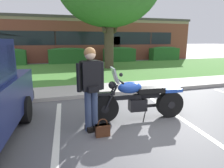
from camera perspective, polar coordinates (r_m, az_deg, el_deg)
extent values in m
plane|color=#565659|center=(4.45, 12.22, -12.34)|extent=(140.00, 140.00, 0.00)
cube|color=#B7B2A8|center=(6.84, 0.56, -2.64)|extent=(60.00, 0.20, 0.12)
cube|color=#B7B2A8|center=(7.63, -1.44, -1.20)|extent=(60.00, 1.50, 0.08)
cube|color=#478433|center=(12.19, -7.73, 3.80)|extent=(60.00, 8.00, 0.06)
cube|color=silver|center=(4.11, -15.40, -14.62)|extent=(0.47, 4.40, 0.01)
cube|color=silver|center=(5.05, 19.69, -9.68)|extent=(0.47, 4.40, 0.01)
cylinder|color=black|center=(4.58, -2.07, -7.00)|extent=(0.65, 0.16, 0.64)
cylinder|color=black|center=(4.58, -2.07, -7.00)|extent=(0.19, 0.14, 0.18)
cylinder|color=black|center=(5.09, 16.02, -5.44)|extent=(0.65, 0.24, 0.64)
cylinder|color=black|center=(5.09, 16.02, -5.44)|extent=(0.20, 0.22, 0.18)
cube|color=black|center=(4.47, -2.10, -2.76)|extent=(0.45, 0.18, 0.06)
cube|color=blue|center=(5.03, 16.75, -1.70)|extent=(0.46, 0.24, 0.08)
cylinder|color=black|center=(4.44, -0.18, -3.82)|extent=(0.31, 0.07, 0.58)
cylinder|color=black|center=(4.59, -0.60, -3.27)|extent=(0.31, 0.07, 0.58)
sphere|color=black|center=(4.46, 0.05, -0.32)|extent=(0.17, 0.17, 0.17)
cylinder|color=black|center=(4.47, 1.81, 1.27)|extent=(0.10, 0.72, 0.03)
cylinder|color=black|center=(4.12, 3.03, 0.32)|extent=(0.05, 0.10, 0.04)
cylinder|color=black|center=(4.81, 0.76, 2.08)|extent=(0.05, 0.10, 0.04)
sphere|color=black|center=(4.15, 2.57, 2.64)|extent=(0.08, 0.08, 0.08)
sphere|color=black|center=(4.72, 0.69, 3.86)|extent=(0.08, 0.08, 0.08)
cube|color=#B2BCC6|center=(4.43, 0.81, 2.50)|extent=(0.17, 0.37, 0.35)
cube|color=black|center=(4.69, 6.98, -3.53)|extent=(1.10, 0.20, 0.10)
ellipsoid|color=blue|center=(4.58, 5.05, -1.02)|extent=(0.59, 0.37, 0.26)
cube|color=black|center=(4.77, 10.77, -1.64)|extent=(0.66, 0.34, 0.12)
cube|color=black|center=(4.76, 7.26, -5.82)|extent=(0.42, 0.28, 0.28)
cylinder|color=black|center=(4.70, 6.92, -4.00)|extent=(0.18, 0.14, 0.21)
cylinder|color=black|center=(4.72, 7.71, -3.94)|extent=(0.18, 0.14, 0.21)
cylinder|color=black|center=(5.04, 10.68, -6.07)|extent=(0.60, 0.14, 0.08)
cylinder|color=black|center=(5.12, 12.76, -5.87)|extent=(0.60, 0.14, 0.08)
cylinder|color=black|center=(4.73, 9.23, -8.71)|extent=(0.13, 0.11, 0.30)
cube|color=black|center=(4.32, -4.79, -12.10)|extent=(0.15, 0.25, 0.10)
cube|color=black|center=(4.28, -6.56, -12.42)|extent=(0.15, 0.25, 0.10)
cylinder|color=#3D4C70|center=(4.20, -4.99, -7.27)|extent=(0.14, 0.14, 0.86)
cylinder|color=#3D4C70|center=(4.15, -6.79, -7.54)|extent=(0.14, 0.14, 0.86)
cube|color=black|center=(3.99, -6.11, 2.37)|extent=(0.41, 0.28, 0.58)
cube|color=black|center=(3.95, -6.21, 6.23)|extent=(0.33, 0.25, 0.06)
sphere|color=beige|center=(3.94, -6.25, 8.26)|extent=(0.21, 0.21, 0.21)
sphere|color=olive|center=(3.95, -6.34, 8.70)|extent=(0.23, 0.23, 0.23)
cube|color=black|center=(3.92, -5.34, -1.52)|extent=(0.23, 0.13, 0.12)
cylinder|color=black|center=(4.08, -2.96, 2.37)|extent=(0.09, 0.09, 0.56)
cylinder|color=black|center=(3.91, -9.39, 1.78)|extent=(0.09, 0.09, 0.56)
cube|color=#562D19|center=(4.02, -2.68, -12.97)|extent=(0.28, 0.12, 0.24)
cube|color=#562D19|center=(3.97, -2.67, -11.70)|extent=(0.28, 0.13, 0.04)
torus|color=#562D19|center=(3.96, -2.70, -11.14)|extent=(0.20, 0.02, 0.20)
cylinder|color=black|center=(4.98, -23.62, -6.66)|extent=(0.30, 0.62, 0.60)
cylinder|color=#4C3D2D|center=(12.86, -0.88, 10.66)|extent=(0.58, 0.58, 2.87)
cylinder|color=#4C3D2D|center=(13.04, 1.40, 16.56)|extent=(0.20, 1.19, 1.10)
cylinder|color=#4C3D2D|center=(12.78, -2.71, 16.93)|extent=(0.20, 0.97, 1.20)
cube|color=#286028|center=(16.26, -27.82, 6.49)|extent=(2.68, 0.90, 1.10)
ellipsoid|color=#286028|center=(16.22, -28.02, 8.41)|extent=(2.54, 0.84, 0.28)
cube|color=#286028|center=(16.08, -12.53, 7.57)|extent=(2.86, 0.90, 1.10)
ellipsoid|color=#286028|center=(16.04, -12.63, 9.53)|extent=(2.71, 0.84, 0.28)
cube|color=#286028|center=(17.01, 2.11, 8.11)|extent=(2.62, 0.90, 1.10)
ellipsoid|color=#286028|center=(16.98, 2.13, 9.96)|extent=(2.49, 0.84, 0.28)
cube|color=#286028|center=(18.90, 14.56, 8.16)|extent=(2.59, 0.90, 1.10)
ellipsoid|color=#286028|center=(18.87, 14.65, 9.82)|extent=(2.46, 0.84, 0.28)
cube|color=brown|center=(21.59, -16.26, 11.82)|extent=(25.15, 9.07, 3.55)
cube|color=#998466|center=(17.17, -16.11, 17.33)|extent=(25.15, 0.10, 0.24)
cube|color=#4C4742|center=(21.67, -16.57, 16.78)|extent=(25.40, 9.16, 0.20)
cube|color=#1E282D|center=(17.09, -15.81, 12.39)|extent=(21.38, 0.06, 1.10)
cube|color=brown|center=(17.08, -15.80, 12.39)|extent=(0.08, 0.04, 1.20)
cube|color=brown|center=(17.77, -1.56, 12.83)|extent=(0.08, 0.04, 1.20)
cube|color=brown|center=(19.40, 10.97, 12.59)|extent=(0.08, 0.04, 1.20)
cube|color=#473323|center=(18.03, 0.78, 9.95)|extent=(1.00, 0.08, 2.10)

